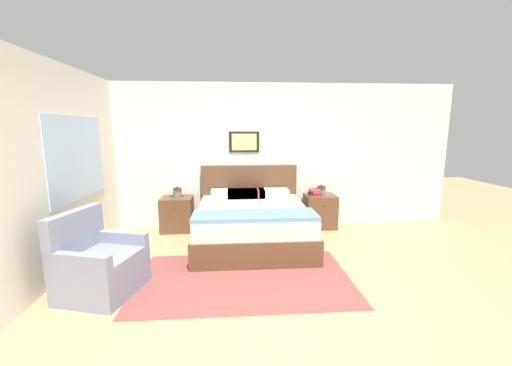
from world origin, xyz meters
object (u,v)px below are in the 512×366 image
(table_lamp_by_door, at_px, (322,180))
(nightstand_near_window, at_px, (177,214))
(nightstand_by_door, at_px, (320,211))
(table_lamp_near_window, at_px, (177,182))
(bed, at_px, (252,223))
(armchair, at_px, (99,266))

(table_lamp_by_door, bearing_deg, nightstand_near_window, -179.66)
(nightstand_by_door, relative_size, table_lamp_near_window, 1.42)
(bed, bearing_deg, table_lamp_by_door, 28.73)
(armchair, distance_m, table_lamp_by_door, 3.78)
(armchair, distance_m, table_lamp_near_window, 2.25)
(bed, bearing_deg, armchair, -141.82)
(table_lamp_by_door, bearing_deg, armchair, -145.57)
(armchair, xyz_separation_m, nightstand_near_window, (0.49, 2.10, -0.01))
(bed, distance_m, nightstand_by_door, 1.47)
(bed, height_order, table_lamp_by_door, bed)
(nightstand_by_door, xyz_separation_m, table_lamp_by_door, (0.02, 0.02, 0.57))
(bed, xyz_separation_m, nightstand_near_window, (-1.29, 0.70, -0.03))
(bed, xyz_separation_m, nightstand_by_door, (1.29, 0.70, -0.03))
(bed, distance_m, table_lamp_near_window, 1.56)
(bed, xyz_separation_m, armchair, (-1.78, -1.40, -0.02))
(nightstand_by_door, distance_m, table_lamp_near_window, 2.62)
(armchair, bearing_deg, bed, 143.28)
(nightstand_by_door, bearing_deg, table_lamp_by_door, 45.21)
(armchair, height_order, nightstand_by_door, armchair)
(bed, bearing_deg, nightstand_near_window, 151.45)
(bed, relative_size, table_lamp_near_window, 4.49)
(bed, relative_size, nightstand_near_window, 3.16)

